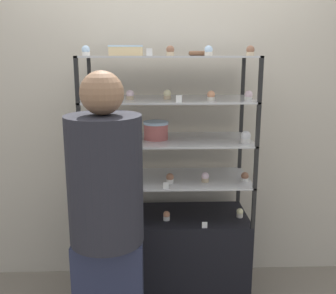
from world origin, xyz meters
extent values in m
cube|color=beige|center=(0.00, 0.39, 1.30)|extent=(8.00, 0.05, 2.60)
cube|color=black|center=(0.00, 0.00, 0.33)|extent=(1.14, 0.50, 0.65)
cube|color=black|center=(-0.56, 0.24, 0.79)|extent=(0.02, 0.02, 0.28)
cube|color=black|center=(0.56, 0.24, 0.79)|extent=(0.02, 0.02, 0.28)
cube|color=black|center=(-0.56, -0.24, 0.79)|extent=(0.02, 0.02, 0.28)
cube|color=black|center=(0.56, -0.24, 0.79)|extent=(0.02, 0.02, 0.28)
cube|color=silver|center=(0.00, 0.00, 0.93)|extent=(1.14, 0.50, 0.01)
cube|color=black|center=(-0.56, 0.24, 1.07)|extent=(0.02, 0.02, 0.28)
cube|color=black|center=(0.56, 0.24, 1.07)|extent=(0.02, 0.02, 0.28)
cube|color=black|center=(-0.56, -0.24, 1.07)|extent=(0.02, 0.02, 0.28)
cube|color=black|center=(0.56, -0.24, 1.07)|extent=(0.02, 0.02, 0.28)
cube|color=silver|center=(0.00, 0.00, 1.21)|extent=(1.14, 0.50, 0.01)
cube|color=black|center=(-0.56, 0.24, 1.35)|extent=(0.02, 0.02, 0.28)
cube|color=black|center=(0.56, 0.24, 1.35)|extent=(0.02, 0.02, 0.28)
cube|color=black|center=(-0.56, -0.24, 1.35)|extent=(0.02, 0.02, 0.28)
cube|color=black|center=(0.56, -0.24, 1.35)|extent=(0.02, 0.02, 0.28)
cube|color=silver|center=(0.00, 0.00, 1.49)|extent=(1.14, 0.50, 0.01)
cube|color=black|center=(-0.56, 0.24, 1.63)|extent=(0.02, 0.02, 0.28)
cube|color=black|center=(0.56, 0.24, 1.63)|extent=(0.02, 0.02, 0.28)
cube|color=black|center=(-0.56, -0.24, 1.63)|extent=(0.02, 0.02, 0.28)
cube|color=black|center=(0.56, -0.24, 1.63)|extent=(0.02, 0.02, 0.28)
cube|color=silver|center=(0.00, 0.00, 1.77)|extent=(1.14, 0.50, 0.01)
cylinder|color=#C66660|center=(-0.08, 0.00, 1.27)|extent=(0.16, 0.16, 0.10)
cylinder|color=silver|center=(-0.08, 0.00, 1.33)|extent=(0.17, 0.17, 0.02)
cube|color=#DBBC84|center=(-0.28, 0.03, 1.80)|extent=(0.21, 0.18, 0.06)
cube|color=silver|center=(-0.28, 0.03, 1.83)|extent=(0.22, 0.18, 0.01)
cylinder|color=white|center=(-0.50, -0.04, 0.67)|extent=(0.05, 0.05, 0.03)
sphere|color=silver|center=(-0.50, -0.04, 0.70)|extent=(0.05, 0.05, 0.05)
cylinder|color=white|center=(-0.01, -0.09, 0.67)|extent=(0.05, 0.05, 0.03)
sphere|color=#E5996B|center=(-0.01, -0.09, 0.70)|extent=(0.05, 0.05, 0.05)
cylinder|color=beige|center=(0.51, -0.06, 0.67)|extent=(0.05, 0.05, 0.03)
sphere|color=#F4EAB2|center=(0.51, -0.06, 0.70)|extent=(0.05, 0.05, 0.05)
cube|color=white|center=(0.24, -0.23, 0.68)|extent=(0.04, 0.00, 0.04)
cylinder|color=beige|center=(-0.53, -0.13, 0.95)|extent=(0.05, 0.05, 0.03)
sphere|color=#8C5B42|center=(-0.53, -0.13, 0.97)|extent=(0.05, 0.05, 0.05)
cylinder|color=white|center=(-0.25, -0.12, 0.95)|extent=(0.05, 0.05, 0.03)
sphere|color=#8C5B42|center=(-0.25, -0.12, 0.97)|extent=(0.05, 0.05, 0.05)
cylinder|color=white|center=(0.01, -0.11, 0.95)|extent=(0.05, 0.05, 0.03)
sphere|color=#8C5B42|center=(0.01, -0.11, 0.97)|extent=(0.05, 0.05, 0.05)
cylinder|color=#CCB28C|center=(0.25, -0.10, 0.95)|extent=(0.05, 0.05, 0.03)
sphere|color=silver|center=(0.25, -0.10, 0.97)|extent=(0.05, 0.05, 0.05)
cylinder|color=white|center=(0.52, -0.10, 0.95)|extent=(0.05, 0.05, 0.03)
sphere|color=#8C5B42|center=(0.52, -0.10, 0.97)|extent=(0.05, 0.05, 0.05)
cube|color=white|center=(-0.02, -0.23, 0.96)|extent=(0.04, 0.00, 0.04)
cylinder|color=beige|center=(-0.50, -0.08, 1.23)|extent=(0.06, 0.06, 0.03)
sphere|color=#F4EAB2|center=(-0.50, -0.08, 1.26)|extent=(0.07, 0.07, 0.07)
cylinder|color=white|center=(0.51, -0.14, 1.23)|extent=(0.06, 0.06, 0.03)
sphere|color=white|center=(0.51, -0.14, 1.26)|extent=(0.07, 0.07, 0.07)
cube|color=white|center=(-0.21, -0.23, 1.24)|extent=(0.04, 0.00, 0.04)
cylinder|color=white|center=(-0.50, -0.09, 1.51)|extent=(0.05, 0.05, 0.02)
sphere|color=#E5996B|center=(-0.50, -0.09, 1.53)|extent=(0.05, 0.05, 0.05)
cylinder|color=#CCB28C|center=(-0.25, -0.06, 1.51)|extent=(0.05, 0.05, 0.02)
sphere|color=silver|center=(-0.25, -0.06, 1.53)|extent=(0.05, 0.05, 0.05)
cylinder|color=#CCB28C|center=(-0.01, -0.05, 1.51)|extent=(0.05, 0.05, 0.02)
sphere|color=#F4EAB2|center=(-0.01, -0.05, 1.53)|extent=(0.05, 0.05, 0.05)
cylinder|color=beige|center=(0.27, -0.13, 1.51)|extent=(0.05, 0.05, 0.02)
sphere|color=#E5996B|center=(0.27, -0.13, 1.53)|extent=(0.05, 0.05, 0.05)
cylinder|color=white|center=(0.51, -0.13, 1.51)|extent=(0.05, 0.05, 0.02)
sphere|color=silver|center=(0.51, -0.13, 1.53)|extent=(0.05, 0.05, 0.05)
cube|color=white|center=(0.06, -0.23, 1.52)|extent=(0.04, 0.00, 0.04)
cylinder|color=white|center=(-0.52, -0.06, 1.79)|extent=(0.05, 0.05, 0.02)
sphere|color=silver|center=(-0.52, -0.06, 1.81)|extent=(0.05, 0.05, 0.05)
cylinder|color=#CCB28C|center=(0.01, -0.05, 1.79)|extent=(0.05, 0.05, 0.02)
sphere|color=#8C5B42|center=(0.01, -0.05, 1.81)|extent=(0.05, 0.05, 0.05)
cylinder|color=beige|center=(0.26, -0.07, 1.79)|extent=(0.05, 0.05, 0.02)
sphere|color=silver|center=(0.26, -0.07, 1.81)|extent=(0.05, 0.05, 0.05)
cylinder|color=#CCB28C|center=(0.53, -0.07, 1.79)|extent=(0.05, 0.05, 0.02)
sphere|color=#8C5B42|center=(0.53, -0.07, 1.81)|extent=(0.05, 0.05, 0.05)
cube|color=white|center=(-0.12, -0.23, 1.80)|extent=(0.04, 0.00, 0.04)
torus|color=brown|center=(0.20, 0.03, 1.79)|extent=(0.13, 0.13, 0.03)
cylinder|color=#26262D|center=(-0.36, -0.66, 1.14)|extent=(0.40, 0.40, 0.69)
sphere|color=#936B4C|center=(-0.36, -0.66, 1.59)|extent=(0.22, 0.22, 0.22)
camera|label=1|loc=(-0.09, -2.64, 1.78)|focal=42.00mm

